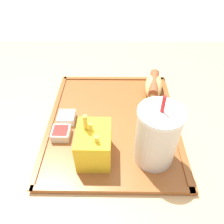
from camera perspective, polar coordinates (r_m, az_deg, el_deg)
The scene contains 7 objects.
dining_table at distance 0.88m, azimuth 0.32°, elevation -20.89°, with size 1.03×1.01×0.75m.
food_tray at distance 0.58m, azimuth 0.00°, elevation -2.53°, with size 0.40×0.33×0.01m.
soda_cup at distance 0.46m, azimuth 11.49°, elevation -6.18°, with size 0.09×0.09×0.17m.
hot_dog_far at distance 0.67m, azimuth 10.74°, elevation 6.94°, with size 0.13×0.07×0.05m.
fries_carton at distance 0.47m, azimuth -4.87°, elevation -8.45°, with size 0.09×0.07×0.12m.
sauce_cup_mayo at distance 0.58m, azimuth -11.86°, elevation -1.35°, with size 0.04×0.04×0.02m.
sauce_cup_ketchup at distance 0.54m, azimuth -13.26°, elevation -5.38°, with size 0.04×0.04×0.02m.
Camera 1 is at (0.40, 0.00, 1.16)m, focal length 35.00 mm.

